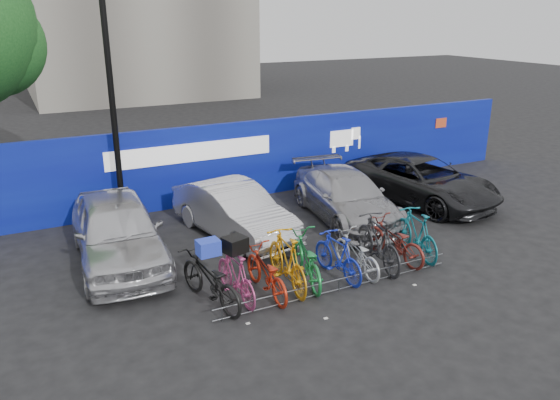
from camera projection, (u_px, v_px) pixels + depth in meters
ground at (324, 279)px, 11.92m from camera, size 100.00×100.00×0.00m
hoarding at (223, 162)px, 16.60m from camera, size 22.00×0.18×2.40m
lamppost at (113, 105)px, 14.06m from camera, size 0.25×0.50×6.11m
bike_rack at (339, 284)px, 11.36m from camera, size 5.60×0.03×0.30m
car_0 at (117, 231)px, 12.49m from camera, size 2.13×4.75×1.59m
car_1 at (234, 211)px, 14.06m from camera, size 2.23×4.34×1.36m
car_2 at (346, 196)px, 15.23m from camera, size 2.48×4.81×1.33m
car_3 at (421, 180)px, 16.63m from camera, size 3.21×5.31×1.38m
bike_0 at (210, 280)px, 10.73m from camera, size 1.15×2.17×1.09m
bike_1 at (236, 276)px, 10.96m from camera, size 0.58×1.75×1.04m
bike_2 at (266, 273)px, 11.15m from camera, size 0.66×1.86×0.97m
bike_3 at (287, 261)px, 11.42m from camera, size 0.73×2.05×1.21m
bike_4 at (306, 259)px, 11.68m from camera, size 1.13×2.11×1.05m
bike_5 at (338, 256)px, 11.85m from camera, size 0.60×1.75×1.03m
bike_6 at (356, 253)px, 12.13m from camera, size 0.61×1.72×0.90m
bike_7 at (378, 242)px, 12.35m from camera, size 0.85×2.08×1.22m
bike_8 at (394, 241)px, 12.70m from camera, size 0.89×1.95×0.99m
bike_9 at (417, 233)px, 12.93m from camera, size 0.85×1.96×1.14m
cargo_crate at (208, 248)px, 10.50m from camera, size 0.44×0.34×0.30m
cargo_topcase at (235, 245)px, 10.74m from camera, size 0.51×0.48×0.31m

